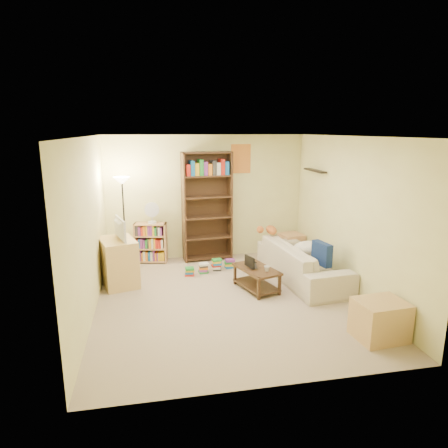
# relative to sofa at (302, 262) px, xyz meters

# --- Properties ---
(room) EXTENTS (4.50, 4.54, 2.52)m
(room) POSITION_rel_sofa_xyz_m (-1.45, -0.59, 1.31)
(room) COLOR tan
(room) RESTS_ON ground
(sofa) EXTENTS (2.34, 1.27, 0.63)m
(sofa) POSITION_rel_sofa_xyz_m (0.00, 0.00, 0.00)
(sofa) COLOR beige
(sofa) RESTS_ON ground
(navy_pillow) EXTENTS (0.20, 0.43, 0.38)m
(navy_pillow) POSITION_rel_sofa_xyz_m (0.15, -0.46, 0.29)
(navy_pillow) COLOR navy
(navy_pillow) RESTS_ON sofa
(cream_blanket) EXTENTS (0.58, 0.42, 0.25)m
(cream_blanket) POSITION_rel_sofa_xyz_m (0.15, 0.07, 0.23)
(cream_blanket) COLOR white
(cream_blanket) RESTS_ON sofa
(tabby_cat) EXTENTS (0.50, 0.22, 0.17)m
(tabby_cat) POSITION_rel_sofa_xyz_m (-0.36, 0.80, 0.40)
(tabby_cat) COLOR #C6652A
(tabby_cat) RESTS_ON sofa
(coffee_table) EXTENTS (0.70, 0.94, 0.37)m
(coffee_table) POSITION_rel_sofa_xyz_m (-0.91, -0.31, -0.08)
(coffee_table) COLOR #47311B
(coffee_table) RESTS_ON ground
(laptop) EXTENTS (0.35, 0.27, 0.02)m
(laptop) POSITION_rel_sofa_xyz_m (-0.92, -0.26, 0.07)
(laptop) COLOR black
(laptop) RESTS_ON coffee_table
(laptop_screen) EXTENTS (0.09, 0.27, 0.19)m
(laptop_screen) POSITION_rel_sofa_xyz_m (-1.03, -0.29, 0.17)
(laptop_screen) COLOR white
(laptop_screen) RESTS_ON laptop
(mug) EXTENTS (0.16, 0.16, 0.09)m
(mug) POSITION_rel_sofa_xyz_m (-0.79, -0.48, 0.10)
(mug) COLOR silver
(mug) RESTS_ON coffee_table
(tv_remote) EXTENTS (0.12, 0.15, 0.02)m
(tv_remote) POSITION_rel_sofa_xyz_m (-0.91, -0.01, 0.07)
(tv_remote) COLOR black
(tv_remote) RESTS_ON coffee_table
(tv_stand) EXTENTS (0.72, 0.86, 0.80)m
(tv_stand) POSITION_rel_sofa_xyz_m (-3.16, 0.35, 0.08)
(tv_stand) COLOR #DEB46C
(tv_stand) RESTS_ON ground
(television) EXTENTS (0.68, 0.42, 0.36)m
(television) POSITION_rel_sofa_xyz_m (-3.16, 0.35, 0.67)
(television) COLOR black
(television) RESTS_ON tv_stand
(tall_bookshelf) EXTENTS (1.01, 0.41, 2.18)m
(tall_bookshelf) POSITION_rel_sofa_xyz_m (-1.47, 1.44, 0.83)
(tall_bookshelf) COLOR #422B19
(tall_bookshelf) RESTS_ON ground
(short_bookshelf) EXTENTS (0.66, 0.37, 0.80)m
(short_bookshelf) POSITION_rel_sofa_xyz_m (-2.60, 1.46, 0.08)
(short_bookshelf) COLOR tan
(short_bookshelf) RESTS_ON ground
(desk_fan) EXTENTS (0.29, 0.16, 0.42)m
(desk_fan) POSITION_rel_sofa_xyz_m (-2.56, 1.41, 0.72)
(desk_fan) COLOR silver
(desk_fan) RESTS_ON short_bookshelf
(floor_lamp) EXTENTS (0.30, 0.30, 1.77)m
(floor_lamp) POSITION_rel_sofa_xyz_m (-3.07, 1.02, 1.10)
(floor_lamp) COLOR black
(floor_lamp) RESTS_ON ground
(side_table) EXTENTS (0.50, 0.50, 0.49)m
(side_table) POSITION_rel_sofa_xyz_m (0.26, 1.25, -0.07)
(side_table) COLOR tan
(side_table) RESTS_ON ground
(end_cabinet) EXTENTS (0.64, 0.55, 0.50)m
(end_cabinet) POSITION_rel_sofa_xyz_m (0.19, -2.14, -0.07)
(end_cabinet) COLOR tan
(end_cabinet) RESTS_ON ground
(book_stacks) EXTENTS (0.99, 0.43, 0.22)m
(book_stacks) POSITION_rel_sofa_xyz_m (-1.52, 0.69, -0.22)
(book_stacks) COLOR red
(book_stacks) RESTS_ON ground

